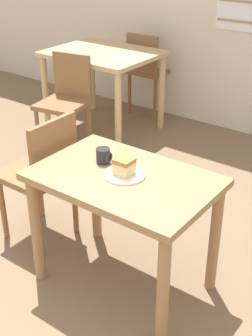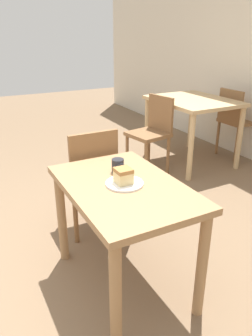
% 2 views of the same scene
% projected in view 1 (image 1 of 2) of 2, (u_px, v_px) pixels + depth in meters
% --- Properties ---
extents(ground_plane, '(14.00, 14.00, 0.00)m').
position_uv_depth(ground_plane, '(35.00, 333.00, 2.37)').
color(ground_plane, '#7A6047').
extents(dining_table_near, '(0.93, 0.62, 0.70)m').
position_uv_depth(dining_table_near, '(124.00, 196.00, 2.44)').
color(dining_table_near, '#9E754C').
rests_on(dining_table_near, ground_plane).
extents(dining_table_far, '(0.99, 0.80, 0.77)m').
position_uv_depth(dining_table_far, '(103.00, 64.00, 4.40)').
color(dining_table_far, tan).
rests_on(dining_table_far, ground_plane).
extents(chair_near_window, '(0.38, 0.38, 0.86)m').
position_uv_depth(chair_near_window, '(42.00, 173.00, 2.86)').
color(chair_near_window, brown).
rests_on(chair_near_window, ground_plane).
extents(chair_far_corner, '(0.44, 0.44, 0.86)m').
position_uv_depth(chair_far_corner, '(66.00, 99.00, 4.03)').
color(chair_far_corner, brown).
rests_on(chair_far_corner, ground_plane).
extents(chair_far_opposite, '(0.39, 0.39, 0.86)m').
position_uv_depth(chair_far_opposite, '(148.00, 69.00, 4.84)').
color(chair_far_opposite, brown).
rests_on(chair_far_opposite, ground_plane).
extents(plate, '(0.22, 0.22, 0.01)m').
position_uv_depth(plate, '(125.00, 174.00, 2.38)').
color(plate, white).
rests_on(plate, dining_table_near).
extents(cake_slice, '(0.09, 0.09, 0.09)m').
position_uv_depth(cake_slice, '(124.00, 166.00, 2.35)').
color(cake_slice, '#E5CC89').
rests_on(cake_slice, plate).
extents(coffee_mug, '(0.08, 0.08, 0.08)m').
position_uv_depth(coffee_mug, '(104.00, 156.00, 2.49)').
color(coffee_mug, '#232328').
rests_on(coffee_mug, dining_table_near).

